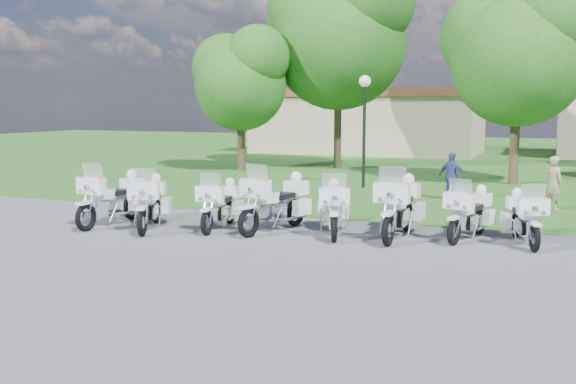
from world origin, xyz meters
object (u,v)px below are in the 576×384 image
at_px(motorcycle_3, 277,202).
at_px(bystander_c, 452,176).
at_px(motorcycle_5, 400,206).
at_px(motorcycle_6, 470,213).
at_px(motorcycle_1, 150,202).
at_px(motorcycle_7, 524,217).
at_px(motorcycle_4, 334,207).
at_px(motorcycle_0, 113,198).
at_px(bystander_a, 554,183).
at_px(lamp_post, 365,103).
at_px(motorcycle_2, 221,204).

bearing_deg(motorcycle_3, bystander_c, -100.15).
distance_m(motorcycle_5, motorcycle_6, 1.60).
height_order(motorcycle_1, motorcycle_7, motorcycle_1).
height_order(motorcycle_7, bystander_c, bystander_c).
relative_size(motorcycle_3, bystander_c, 1.61).
distance_m(motorcycle_3, motorcycle_4, 1.44).
bearing_deg(motorcycle_0, motorcycle_7, -168.65).
relative_size(motorcycle_3, bystander_a, 1.56).
height_order(motorcycle_1, motorcycle_4, motorcycle_1).
height_order(motorcycle_7, bystander_a, bystander_a).
xyz_separation_m(motorcycle_3, bystander_c, (3.24, 6.90, 0.06)).
relative_size(lamp_post, bystander_c, 2.69).
bearing_deg(motorcycle_7, motorcycle_5, -8.81).
height_order(motorcycle_0, motorcycle_6, motorcycle_0).
distance_m(motorcycle_7, bystander_a, 5.20).
distance_m(motorcycle_3, motorcycle_5, 3.01).
bearing_deg(motorcycle_0, motorcycle_3, -166.42).
distance_m(motorcycle_6, bystander_a, 5.40).
bearing_deg(motorcycle_0, motorcycle_4, -168.08).
relative_size(motorcycle_7, lamp_post, 0.49).
distance_m(motorcycle_1, motorcycle_6, 7.77).
bearing_deg(lamp_post, motorcycle_7, -53.54).
xyz_separation_m(motorcycle_2, bystander_a, (7.73, 6.18, 0.18)).
bearing_deg(motorcycle_3, motorcycle_0, 26.23).
xyz_separation_m(motorcycle_0, bystander_a, (10.58, 6.74, 0.10)).
height_order(motorcycle_0, motorcycle_1, motorcycle_0).
xyz_separation_m(motorcycle_5, motorcycle_6, (1.53, 0.45, -0.12)).
bearing_deg(motorcycle_2, lamp_post, -104.36).
height_order(motorcycle_2, motorcycle_3, motorcycle_3).
bearing_deg(motorcycle_7, motorcycle_3, -9.69).
xyz_separation_m(motorcycle_4, motorcycle_7, (4.27, 0.62, -0.05)).
bearing_deg(motorcycle_7, motorcycle_4, -8.76).
height_order(motorcycle_6, bystander_c, bystander_c).
xyz_separation_m(motorcycle_6, motorcycle_7, (1.18, -0.06, -0.02)).
xyz_separation_m(motorcycle_5, bystander_a, (3.33, 5.55, 0.07)).
relative_size(motorcycle_5, motorcycle_6, 1.21).
xyz_separation_m(motorcycle_3, motorcycle_4, (1.43, 0.11, -0.07)).
height_order(motorcycle_1, motorcycle_2, motorcycle_1).
distance_m(motorcycle_0, motorcycle_4, 5.77).
bearing_deg(bystander_a, motorcycle_0, 75.41).
distance_m(motorcycle_3, bystander_c, 7.62).
xyz_separation_m(motorcycle_0, lamp_post, (3.99, 9.67, 2.45)).
height_order(motorcycle_0, bystander_c, motorcycle_0).
bearing_deg(motorcycle_1, bystander_c, -151.43).
relative_size(motorcycle_0, motorcycle_6, 1.16).
bearing_deg(motorcycle_2, bystander_c, -130.13).
bearing_deg(lamp_post, motorcycle_3, -88.23).
bearing_deg(bystander_c, motorcycle_4, 94.02).
bearing_deg(motorcycle_1, motorcycle_0, -28.45).
xyz_separation_m(motorcycle_0, bystander_c, (7.50, 7.74, 0.08)).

